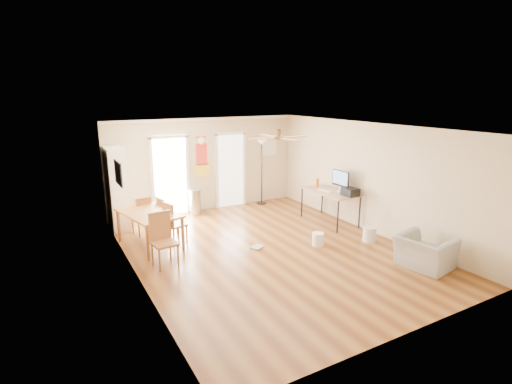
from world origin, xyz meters
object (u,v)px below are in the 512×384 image
bookshelf (116,189)px  computer_desk (329,207)px  dining_chair_near (164,241)px  trash_can (195,202)px  printer (350,192)px  wastebasket_a (318,239)px  dining_table (150,229)px  dining_chair_far (141,216)px  wastebasket_b (369,234)px  dining_chair_right_b (176,223)px  armchair (424,252)px  dining_chair_right_a (167,216)px  torchiere_lamp (262,172)px

bookshelf → computer_desk: bookshelf is taller
bookshelf → dining_chair_near: bearing=-82.7°
trash_can → dining_chair_near: bearing=-120.6°
dining_chair_near → printer: size_ratio=2.83×
wastebasket_a → trash_can: bearing=113.9°
dining_table → dining_chair_near: bearing=-90.9°
dining_chair_far → trash_can: size_ratio=1.31×
bookshelf → wastebasket_b: 6.08m
wastebasket_a → dining_chair_right_b: bearing=147.6°
dining_table → armchair: size_ratio=1.59×
dining_table → wastebasket_b: (4.39, -2.15, -0.22)m
dining_chair_near → wastebasket_b: 4.53m
dining_table → armchair: bearing=-40.5°
dining_chair_right_a → wastebasket_a: bearing=-142.3°
dining_chair_near → dining_chair_far: size_ratio=1.14×
dining_chair_right_a → computer_desk: dining_chair_right_a is taller
dining_chair_right_a → dining_chair_near: size_ratio=0.86×
dining_chair_far → armchair: (4.28, -4.48, -0.15)m
dining_chair_near → dining_chair_right_b: bearing=56.4°
dining_chair_right_a → wastebasket_a: size_ratio=3.07×
bookshelf → computer_desk: bearing=-24.3°
dining_chair_far → printer: 5.04m
dining_chair_far → armchair: bearing=120.0°
bookshelf → armchair: size_ratio=2.10×
dining_table → printer: printer is taller
dining_chair_right_b → dining_chair_near: size_ratio=0.90×
dining_chair_near → armchair: (4.32, -2.48, -0.21)m
bookshelf → dining_chair_far: bookshelf is taller
computer_desk → trash_can: bearing=140.4°
dining_chair_right_a → computer_desk: bearing=-117.7°
bookshelf → printer: size_ratio=5.46×
dining_chair_right_a → trash_can: dining_chair_right_a is taller
computer_desk → wastebasket_b: (-0.07, -1.51, -0.25)m
dining_chair_right_a → computer_desk: 4.08m
dining_chair_near → wastebasket_a: (3.23, -0.61, -0.38)m
dining_chair_right_a → trash_can: (1.12, 1.15, -0.10)m
dining_chair_near → dining_chair_far: dining_chair_near is taller
dining_chair_right_b → wastebasket_b: size_ratio=2.83×
trash_can → dining_chair_right_a: bearing=-134.3°
dining_chair_right_b → armchair: 5.17m
printer → armchair: (-0.30, -2.44, -0.61)m
bookshelf → torchiere_lamp: 4.18m
dining_chair_near → wastebasket_b: dining_chair_near is taller
dining_chair_right_a → bookshelf: bearing=31.6°
dining_chair_right_a → wastebasket_a: dining_chair_right_a is taller
dining_table → trash_can: (1.67, 1.67, -0.03)m
dining_chair_far → bookshelf: bearing=-74.7°
dining_chair_near → trash_can: 3.33m
wastebasket_a → armchair: bearing=-59.7°
dining_chair_right_b → torchiere_lamp: 3.76m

